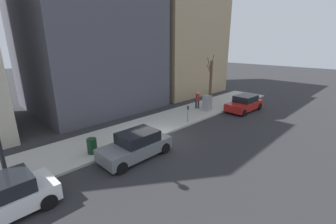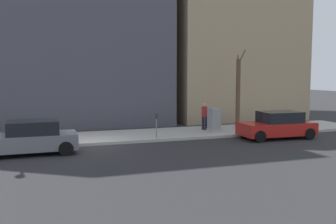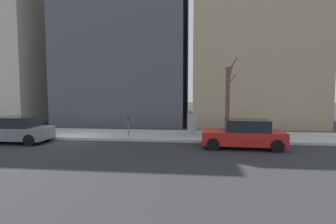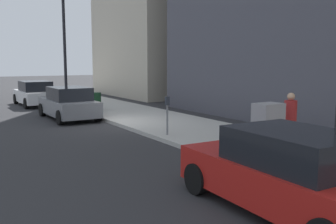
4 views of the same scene
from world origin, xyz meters
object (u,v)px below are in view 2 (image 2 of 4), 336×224
Objects in this scene: parked_car_red at (277,126)px; parked_car_grey at (30,138)px; parking_meter at (156,123)px; bare_tree at (238,91)px; office_block_center at (83,9)px; office_tower_left at (221,22)px; utility_box at (214,121)px; pedestrian_near_meter at (204,115)px.

parked_car_red and parked_car_grey have the same top height.
parked_car_red is at bearing -90.58° from parked_car_grey.
parked_car_grey is 3.12× the size of parking_meter.
bare_tree is 13.72m from office_block_center.
parking_meter is 0.08× the size of office_tower_left.
parked_car_grey is 0.24× the size of office_block_center.
office_tower_left is 11.70m from office_block_center.
office_tower_left is at bearing -19.34° from bare_tree.
parked_car_grey is at bearing 103.07° from utility_box.
parked_car_grey is at bearing 91.66° from parked_car_red.
parking_meter is 0.81× the size of pedestrian_near_meter.
parked_car_grey is 2.95× the size of utility_box.
bare_tree is (3.73, 0.43, 1.77)m from parked_car_red.
bare_tree is 2.88m from pedestrian_near_meter.
pedestrian_near_meter is at bearing 7.85° from utility_box.
office_block_center is (9.85, 6.49, 7.78)m from utility_box.
office_tower_left is (11.82, -15.49, 7.33)m from parked_car_grey.
utility_box reaches higher than parked_car_red.
parking_meter is at bearing 102.39° from utility_box.
parked_car_red is 13.07m from parked_car_grey.
parked_car_red is 1.01× the size of parked_car_grey.
parked_car_red is 0.26× the size of office_tower_left.
pedestrian_near_meter reaches higher than parked_car_grey.
pedestrian_near_meter is at bearing 147.50° from office_tower_left.
parked_car_red is 14.13m from office_tower_left.
parked_car_red is at bearing -142.91° from office_block_center.
bare_tree is (1.33, -2.34, 1.65)m from utility_box.
parking_meter is at bearing 109.31° from bare_tree.
office_block_center reaches higher than parking_meter.
office_block_center is (0.42, 11.68, 0.56)m from office_tower_left.
parked_car_grey is 15.06m from office_block_center.
parked_car_red is 6.82m from parking_meter.
office_block_center is at bearing 38.80° from parked_car_red.
parked_car_red is 0.84× the size of bare_tree.
utility_box is at bearing 50.78° from parked_car_red.
office_block_center is (8.79, 6.35, 7.54)m from pedestrian_near_meter.
office_block_center reaches higher than bare_tree.
bare_tree is at bearing 160.66° from office_tower_left.
bare_tree is 3.05× the size of pedestrian_near_meter.
utility_box is (0.85, -3.87, -0.13)m from parking_meter.
parking_meter is 13.41m from office_block_center.
parked_car_red is 4.54m from pedestrian_near_meter.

